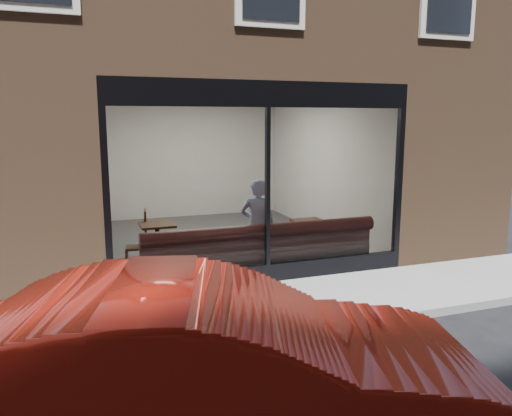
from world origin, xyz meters
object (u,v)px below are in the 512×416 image
object	(u,v)px
cafe_table_right	(309,221)
cafe_chair_left	(136,247)
person	(258,225)
cafe_table_left	(157,225)
banquette	(259,262)
parked_car	(207,377)

from	to	relation	value
cafe_table_right	cafe_chair_left	size ratio (longest dim) A/B	1.49
person	cafe_chair_left	xyz separation A→B (m)	(-1.93, 1.39, -0.57)
cafe_table_left	cafe_table_right	bearing A→B (deg)	-13.57
banquette	person	world-z (taller)	person
cafe_table_right	parked_car	world-z (taller)	parked_car
person	cafe_table_left	size ratio (longest dim) A/B	2.66
cafe_table_right	parked_car	bearing A→B (deg)	-123.27
banquette	parked_car	xyz separation A→B (m)	(-2.00, -4.34, 0.50)
banquette	cafe_chair_left	distance (m)	2.48
cafe_table_right	parked_car	size ratio (longest dim) A/B	0.13
parked_car	cafe_chair_left	bearing A→B (deg)	14.17
cafe_table_right	parked_car	xyz separation A→B (m)	(-3.21, -4.89, -0.01)
cafe_table_left	cafe_table_right	world-z (taller)	cafe_table_left
person	parked_car	world-z (taller)	person
banquette	parked_car	bearing A→B (deg)	-114.76
banquette	cafe_chair_left	bearing A→B (deg)	138.28
cafe_table_right	banquette	bearing A→B (deg)	-155.43
banquette	cafe_chair_left	world-z (taller)	banquette
banquette	cafe_chair_left	size ratio (longest dim) A/B	10.47
person	cafe_table_right	world-z (taller)	person
person	cafe_table_left	distance (m)	1.85
person	cafe_table_right	distance (m)	1.17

